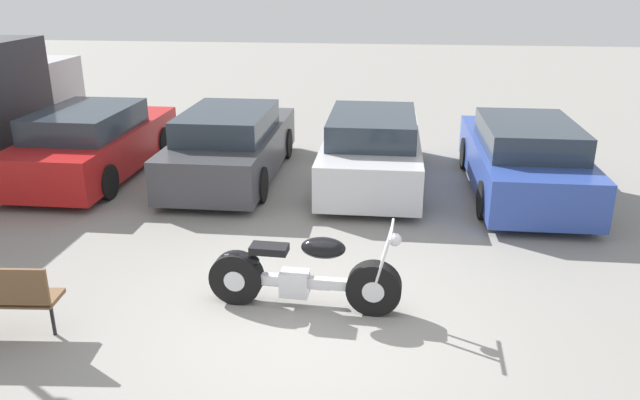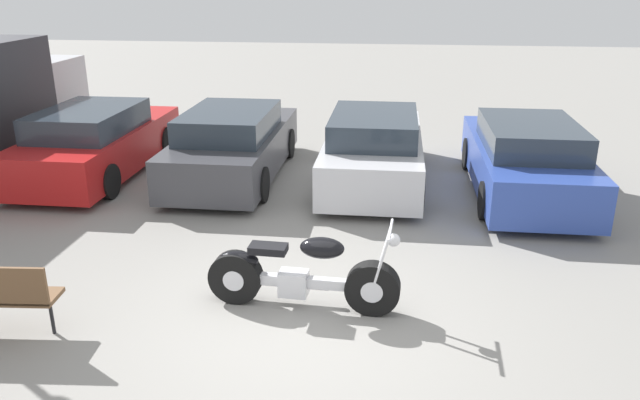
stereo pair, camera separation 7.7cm
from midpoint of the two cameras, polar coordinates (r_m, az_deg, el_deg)
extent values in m
plane|color=gray|center=(7.23, -1.84, -11.29)|extent=(60.00, 60.00, 0.00)
cylinder|color=black|center=(7.32, 4.64, -8.04)|extent=(0.65, 0.23, 0.64)
cylinder|color=silver|center=(7.32, 4.64, -8.04)|extent=(0.27, 0.23, 0.26)
cylinder|color=black|center=(7.60, -7.91, -7.04)|extent=(0.65, 0.23, 0.64)
cylinder|color=silver|center=(7.60, -7.91, -7.04)|extent=(0.27, 0.23, 0.26)
cube|color=silver|center=(7.41, -1.76, -7.46)|extent=(1.26, 0.17, 0.12)
cube|color=silver|center=(7.45, -2.63, -7.61)|extent=(0.35, 0.26, 0.30)
ellipsoid|color=black|center=(7.18, 0.00, -4.40)|extent=(0.53, 0.32, 0.25)
cube|color=black|center=(7.32, -4.97, -4.48)|extent=(0.45, 0.26, 0.09)
ellipsoid|color=black|center=(7.48, -7.63, -5.43)|extent=(0.49, 0.22, 0.20)
cylinder|color=silver|center=(7.07, 5.39, -5.75)|extent=(0.22, 0.05, 0.76)
cylinder|color=silver|center=(7.23, 5.50, -5.13)|extent=(0.22, 0.05, 0.76)
cylinder|color=silver|center=(6.99, 6.28, -2.71)|extent=(0.06, 0.62, 0.03)
sphere|color=silver|center=(7.04, 6.57, -3.63)|extent=(0.15, 0.15, 0.15)
cylinder|color=silver|center=(7.66, -4.10, -7.63)|extent=(1.26, 0.14, 0.08)
cube|color=red|center=(13.06, -19.94, 4.48)|extent=(1.75, 4.51, 0.76)
cube|color=#28333D|center=(12.69, -20.79, 6.80)|extent=(1.54, 2.35, 0.46)
cylinder|color=black|center=(14.68, -20.39, 5.20)|extent=(0.20, 0.63, 0.63)
cylinder|color=black|center=(14.03, -14.41, 5.19)|extent=(0.20, 0.63, 0.63)
cylinder|color=black|center=(12.35, -25.98, 1.76)|extent=(0.20, 0.63, 0.63)
cylinder|color=black|center=(11.57, -19.14, 1.57)|extent=(0.20, 0.63, 0.63)
cube|color=#3D3D42|center=(12.26, -8.18, 4.54)|extent=(1.75, 4.51, 0.76)
cube|color=#28333D|center=(11.86, -8.64, 7.03)|extent=(1.54, 2.35, 0.46)
cylinder|color=black|center=(13.83, -9.99, 5.31)|extent=(0.20, 0.63, 0.63)
cylinder|color=black|center=(13.47, -3.31, 5.19)|extent=(0.20, 0.63, 0.63)
cylinder|color=black|center=(11.29, -13.86, 1.67)|extent=(0.20, 0.63, 0.63)
cylinder|color=black|center=(10.84, -5.76, 1.41)|extent=(0.20, 0.63, 0.63)
cube|color=#BCBCC1|center=(11.91, 4.59, 4.21)|extent=(1.75, 4.51, 0.76)
cube|color=#28333D|center=(11.50, 4.62, 6.77)|extent=(1.54, 2.35, 0.46)
cylinder|color=black|center=(13.36, 1.29, 5.09)|extent=(0.20, 0.63, 0.63)
cylinder|color=black|center=(13.32, 8.29, 4.84)|extent=(0.20, 0.63, 0.63)
cylinder|color=black|center=(10.69, -0.07, 1.25)|extent=(0.20, 0.63, 0.63)
cylinder|color=black|center=(10.64, 8.66, 0.92)|extent=(0.20, 0.63, 0.63)
cube|color=#2D479E|center=(11.78, 17.79, 3.13)|extent=(1.75, 4.51, 0.76)
cube|color=#28333D|center=(11.37, 18.36, 5.67)|extent=(1.54, 2.35, 0.46)
cylinder|color=black|center=(13.04, 13.08, 4.19)|extent=(0.20, 0.63, 0.63)
cylinder|color=black|center=(13.33, 20.04, 3.83)|extent=(0.20, 0.63, 0.63)
cylinder|color=black|center=(10.39, 14.66, 0.00)|extent=(0.20, 0.63, 0.63)
cylinder|color=black|center=(10.76, 23.25, -0.33)|extent=(0.20, 0.63, 0.63)
cube|color=#B2B2B7|center=(16.32, -25.63, 9.06)|extent=(2.23, 1.57, 1.42)
cylinder|color=black|center=(15.91, -21.90, 6.63)|extent=(0.24, 0.92, 0.92)
cylinder|color=black|center=(7.54, -23.55, -9.75)|extent=(0.04, 0.04, 0.45)
camera|label=1|loc=(0.04, -90.26, -0.09)|focal=35.00mm
camera|label=2|loc=(0.04, 89.74, 0.09)|focal=35.00mm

